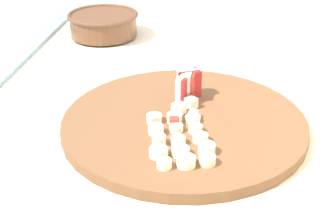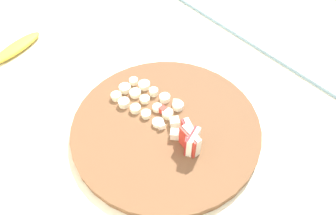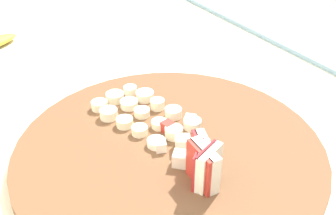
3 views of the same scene
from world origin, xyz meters
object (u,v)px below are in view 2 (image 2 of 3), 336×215
Objects in this scene: apple_wedge_fan at (189,139)px; banana_slice_rows at (145,99)px; apple_dice_pile at (172,121)px; cutting_board at (166,125)px; banana_peel at (17,47)px.

apple_wedge_fan is 0.17m from banana_slice_rows.
apple_dice_pile is (0.07, -0.01, -0.02)m from apple_wedge_fan.
apple_wedge_fan reaches higher than apple_dice_pile.
apple_dice_pile reaches higher than cutting_board.
apple_wedge_fan is at bearing 179.84° from banana_slice_rows.
apple_dice_pile is at bearing -7.73° from apple_wedge_fan.
apple_dice_pile is 0.10m from banana_slice_rows.
apple_wedge_fan is 0.39× the size of banana_slice_rows.
banana_slice_rows is at bearing -0.16° from apple_wedge_fan.
cutting_board is at bearing -0.09° from apple_wedge_fan.
cutting_board is 0.02m from apple_dice_pile.
cutting_board is 2.54× the size of banana_slice_rows.
banana_peel is at bearing 22.14° from banana_slice_rows.
cutting_board is 0.54m from banana_peel.
cutting_board is at bearing -161.31° from banana_peel.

